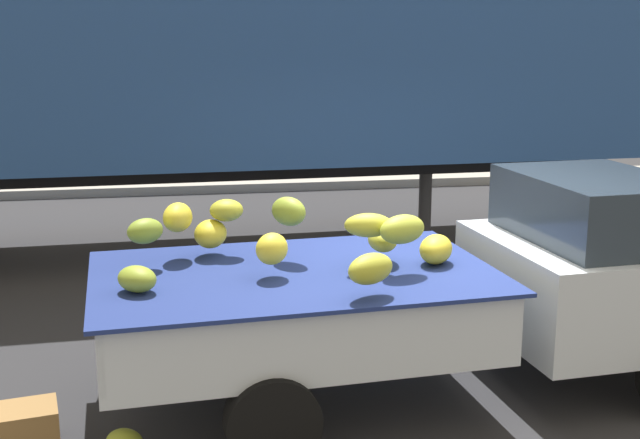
{
  "coord_description": "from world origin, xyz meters",
  "views": [
    {
      "loc": [
        -2.03,
        -6.05,
        2.79
      ],
      "look_at": [
        -0.96,
        0.2,
        1.35
      ],
      "focal_mm": 45.56,
      "sensor_mm": 36.0,
      "label": 1
    }
  ],
  "objects": [
    {
      "name": "semi_trailer",
      "position": [
        -2.06,
        4.55,
        2.54
      ],
      "size": [
        12.09,
        3.03,
        3.95
      ],
      "rotation": [
        0.0,
        0.0,
        0.04
      ],
      "color": "navy",
      "rests_on": "ground"
    },
    {
      "name": "pickup_truck",
      "position": [
        0.83,
        -0.14,
        0.89
      ],
      "size": [
        5.37,
        2.25,
        1.7
      ],
      "rotation": [
        0.0,
        0.0,
        0.08
      ],
      "color": "silver",
      "rests_on": "ground"
    },
    {
      "name": "curb_strip",
      "position": [
        0.0,
        8.9,
        0.08
      ],
      "size": [
        80.0,
        0.8,
        0.16
      ],
      "primitive_type": "cube",
      "color": "gray",
      "rests_on": "ground"
    },
    {
      "name": "produce_crate",
      "position": [
        -3.21,
        -0.64,
        0.15
      ],
      "size": [
        0.58,
        0.45,
        0.3
      ],
      "primitive_type": "cube",
      "rotation": [
        0.0,
        0.0,
        0.19
      ],
      "color": "olive",
      "rests_on": "ground"
    },
    {
      "name": "ground",
      "position": [
        0.0,
        0.0,
        0.0
      ],
      "size": [
        220.0,
        220.0,
        0.0
      ],
      "primitive_type": "plane",
      "color": "#28282B"
    }
  ]
}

